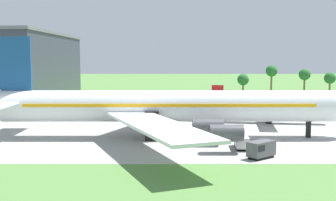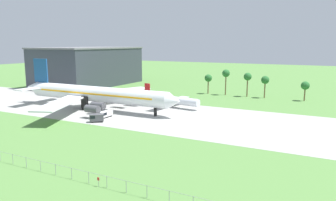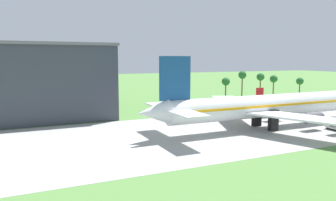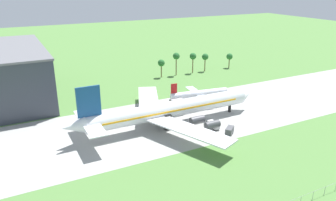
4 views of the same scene
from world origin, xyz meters
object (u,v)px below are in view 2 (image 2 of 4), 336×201
(baggage_tug, at_px, (96,118))
(no_stopping_sign, at_px, (98,181))
(terminal_building, at_px, (89,66))
(catering_van, at_px, (105,114))
(regional_aircraft, at_px, (170,100))
(jet_airliner, at_px, (93,94))

(baggage_tug, relative_size, no_stopping_sign, 2.74)
(terminal_building, bearing_deg, baggage_tug, -47.86)
(catering_van, distance_m, no_stopping_sign, 54.02)
(regional_aircraft, xyz_separation_m, no_stopping_sign, (22.06, -69.49, -1.70))
(baggage_tug, distance_m, no_stopping_sign, 47.88)
(baggage_tug, height_order, no_stopping_sign, baggage_tug)
(jet_airliner, distance_m, terminal_building, 75.36)
(baggage_tug, xyz_separation_m, catering_van, (-1.63, 6.55, -0.22))
(jet_airliner, height_order, baggage_tug, jet_airliner)
(baggage_tug, bearing_deg, jet_airliner, 132.05)
(baggage_tug, bearing_deg, catering_van, 104.00)
(baggage_tug, relative_size, terminal_building, 0.08)
(jet_airliner, distance_m, baggage_tug, 21.97)
(jet_airliner, xyz_separation_m, terminal_building, (-50.46, 55.72, 5.32))
(regional_aircraft, bearing_deg, jet_airliner, -143.96)
(jet_airliner, height_order, terminal_building, terminal_building)
(regional_aircraft, relative_size, terminal_building, 0.41)
(terminal_building, bearing_deg, jet_airliner, -47.84)
(catering_van, bearing_deg, terminal_building, 134.15)
(regional_aircraft, bearing_deg, baggage_tug, -105.12)
(no_stopping_sign, bearing_deg, baggage_tug, 130.29)
(catering_van, bearing_deg, baggage_tug, -76.00)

